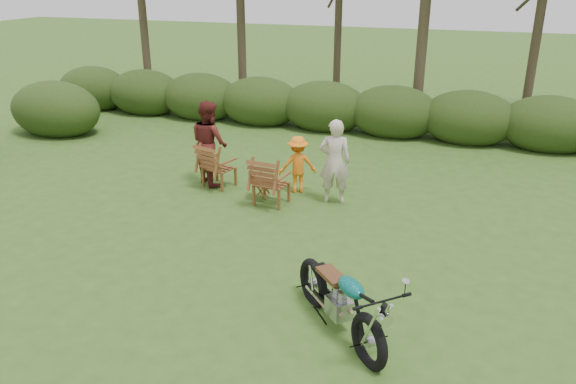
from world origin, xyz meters
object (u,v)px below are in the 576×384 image
(cup, at_px, (262,176))
(adult_b, at_px, (212,182))
(lawn_chair_right, at_px, (272,204))
(side_table, at_px, (262,188))
(lawn_chair_left, at_px, (220,186))
(child, at_px, (298,192))
(motorcycle, at_px, (338,329))
(adult_a, at_px, (333,202))

(cup, bearing_deg, adult_b, 158.69)
(lawn_chair_right, bearing_deg, side_table, -27.21)
(lawn_chair_left, distance_m, side_table, 1.23)
(lawn_chair_right, bearing_deg, adult_b, -17.10)
(side_table, xyz_separation_m, child, (0.54, 0.63, -0.24))
(motorcycle, xyz_separation_m, lawn_chair_left, (-3.72, 4.16, 0.00))
(adult_a, bearing_deg, adult_b, -15.57)
(adult_a, distance_m, child, 0.90)
(motorcycle, height_order, lawn_chair_right, motorcycle)
(side_table, distance_m, adult_a, 1.46)
(motorcycle, xyz_separation_m, adult_b, (-3.99, 4.32, 0.00))
(side_table, distance_m, adult_b, 1.53)
(lawn_chair_right, distance_m, lawn_chair_left, 1.50)
(lawn_chair_right, distance_m, adult_b, 1.81)
(adult_b, bearing_deg, adult_a, -148.41)
(adult_b, bearing_deg, lawn_chair_left, -173.69)
(child, bearing_deg, adult_b, -24.99)
(lawn_chair_left, xyz_separation_m, adult_b, (-0.27, 0.15, 0.00))
(lawn_chair_right, relative_size, side_table, 2.13)
(adult_a, bearing_deg, cup, 3.28)
(lawn_chair_left, bearing_deg, adult_a, -165.94)
(motorcycle, distance_m, side_table, 4.58)
(motorcycle, distance_m, adult_a, 4.29)
(cup, distance_m, child, 0.99)
(lawn_chair_left, relative_size, side_table, 2.07)
(lawn_chair_right, relative_size, child, 0.84)
(child, bearing_deg, adult_a, 133.67)
(motorcycle, xyz_separation_m, adult_a, (-1.17, 4.13, 0.00))
(side_table, relative_size, cup, 3.82)
(lawn_chair_left, distance_m, child, 1.70)
(child, bearing_deg, lawn_chair_right, 42.58)
(adult_b, distance_m, child, 1.96)
(adult_b, relative_size, child, 1.51)
(adult_a, bearing_deg, side_table, 1.94)
(motorcycle, height_order, lawn_chair_left, motorcycle)
(motorcycle, bearing_deg, lawn_chair_right, 168.84)
(cup, xyz_separation_m, adult_b, (-1.43, 0.56, -0.52))
(side_table, bearing_deg, lawn_chair_left, 161.80)
(motorcycle, bearing_deg, adult_a, 152.16)
(motorcycle, relative_size, adult_b, 1.12)
(adult_a, bearing_deg, lawn_chair_left, -12.57)
(adult_a, bearing_deg, lawn_chair_right, 12.16)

